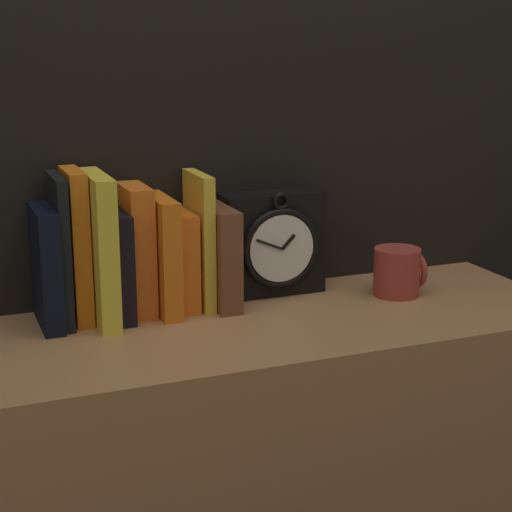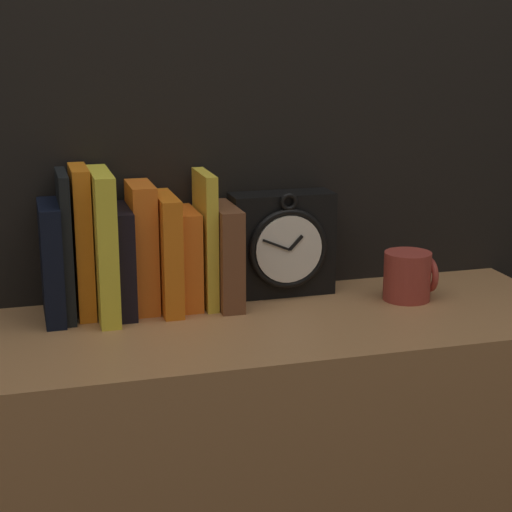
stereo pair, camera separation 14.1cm
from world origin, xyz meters
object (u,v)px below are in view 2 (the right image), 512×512
at_px(book_slot6_orange, 167,253).
at_px(clock, 282,244).
at_px(book_slot2_orange, 82,242).
at_px(book_slot9_brown, 225,255).
at_px(book_slot0_black, 51,262).
at_px(book_slot4_black, 123,261).
at_px(book_slot3_yellow, 103,245).
at_px(mug, 409,276).
at_px(book_slot7_orange, 186,258).
at_px(book_slot8_yellow, 205,239).
at_px(book_slot5_orange, 142,247).
at_px(book_slot1_black, 66,246).

bearing_deg(book_slot6_orange, clock, 7.76).
bearing_deg(book_slot2_orange, book_slot9_brown, -3.13).
distance_m(book_slot0_black, book_slot4_black, 0.12).
relative_size(book_slot3_yellow, mug, 2.74).
distance_m(book_slot2_orange, book_slot7_orange, 0.18).
relative_size(book_slot0_black, book_slot8_yellow, 0.83).
relative_size(book_slot2_orange, mug, 2.80).
bearing_deg(book_slot6_orange, book_slot0_black, 179.47).
bearing_deg(book_slot0_black, book_slot6_orange, -0.53).
height_order(book_slot3_yellow, book_slot8_yellow, book_slot3_yellow).
height_order(book_slot5_orange, book_slot8_yellow, book_slot8_yellow).
distance_m(book_slot3_yellow, book_slot8_yellow, 0.18).
relative_size(book_slot3_yellow, book_slot8_yellow, 1.05).
distance_m(clock, book_slot4_black, 0.30).
xyz_separation_m(book_slot1_black, book_slot3_yellow, (0.06, -0.02, 0.00)).
xyz_separation_m(book_slot1_black, book_slot7_orange, (0.21, 0.01, -0.04)).
height_order(book_slot5_orange, book_slot6_orange, book_slot5_orange).
xyz_separation_m(book_slot1_black, book_slot2_orange, (0.03, 0.01, 0.00)).
bearing_deg(book_slot3_yellow, book_slot6_orange, 5.08).
bearing_deg(book_slot8_yellow, book_slot0_black, -178.28).
bearing_deg(book_slot4_black, book_slot7_orange, 4.81).
distance_m(book_slot2_orange, book_slot9_brown, 0.25).
bearing_deg(book_slot8_yellow, book_slot1_black, -179.27).
bearing_deg(clock, book_slot6_orange, -172.24).
bearing_deg(book_slot8_yellow, clock, 7.72).
xyz_separation_m(book_slot2_orange, book_slot7_orange, (0.18, -0.00, -0.04)).
xyz_separation_m(clock, book_slot7_orange, (-0.18, -0.02, -0.01)).
relative_size(book_slot3_yellow, book_slot5_orange, 1.12).
height_order(book_slot0_black, book_slot7_orange, book_slot0_black).
bearing_deg(mug, clock, 155.45).
distance_m(book_slot3_yellow, book_slot7_orange, 0.15).
bearing_deg(book_slot0_black, book_slot1_black, 11.13).
distance_m(clock, book_slot1_black, 0.39).
relative_size(book_slot0_black, book_slot3_yellow, 0.79).
distance_m(book_slot0_black, book_slot1_black, 0.04).
distance_m(book_slot6_orange, book_slot8_yellow, 0.07).
relative_size(book_slot0_black, book_slot6_orange, 0.98).
bearing_deg(book_slot5_orange, book_slot9_brown, -5.61).
xyz_separation_m(clock, book_slot0_black, (-0.42, -0.03, 0.00)).
height_order(book_slot0_black, book_slot8_yellow, book_slot8_yellow).
relative_size(clock, book_slot5_orange, 0.88).
xyz_separation_m(book_slot3_yellow, book_slot5_orange, (0.07, 0.02, -0.01)).
distance_m(clock, book_slot5_orange, 0.26).
height_order(book_slot0_black, book_slot6_orange, book_slot6_orange).
relative_size(book_slot0_black, book_slot1_black, 0.80).
bearing_deg(book_slot5_orange, mug, -9.66).
relative_size(book_slot0_black, book_slot4_black, 1.07).
bearing_deg(book_slot9_brown, book_slot7_orange, 169.29).
bearing_deg(book_slot9_brown, book_slot8_yellow, 162.94).
bearing_deg(book_slot2_orange, book_slot3_yellow, -34.60).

